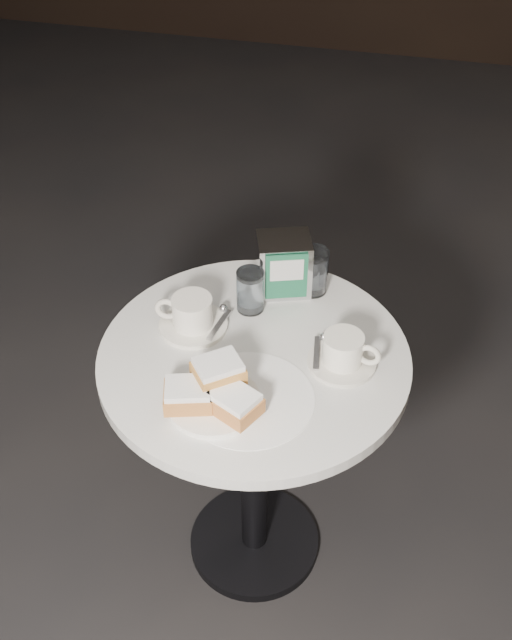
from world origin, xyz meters
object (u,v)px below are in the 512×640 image
object	(u,v)px
coffee_cup_left	(192,315)
water_glass_left	(250,291)
coffee_cup_right	(343,353)
napkin_dispenser	(284,265)
beignet_plate	(214,394)
cafe_table	(254,414)
water_glass_right	(313,272)

from	to	relation	value
coffee_cup_left	water_glass_left	distance (m)	0.15
coffee_cup_right	water_glass_left	world-z (taller)	water_glass_left
coffee_cup_left	napkin_dispenser	bearing A→B (deg)	41.46
beignet_plate	coffee_cup_right	world-z (taller)	beignet_plate
beignet_plate	coffee_cup_right	xyz separation A→B (m)	(0.24, 0.18, -0.00)
napkin_dispenser	cafe_table	bearing A→B (deg)	-112.21
water_glass_left	napkin_dispenser	bearing A→B (deg)	55.25
cafe_table	beignet_plate	world-z (taller)	beignet_plate
water_glass_left	cafe_table	bearing A→B (deg)	-73.87
cafe_table	water_glass_right	bearing A→B (deg)	71.21
beignet_plate	coffee_cup_right	size ratio (longest dim) A/B	1.28
cafe_table	coffee_cup_right	world-z (taller)	coffee_cup_right
beignet_plate	coffee_cup_left	xyz separation A→B (m)	(-0.11, 0.23, 0.00)
water_glass_left	water_glass_right	distance (m)	0.17
coffee_cup_left	water_glass_right	bearing A→B (deg)	33.86
water_glass_right	napkin_dispenser	bearing A→B (deg)	-169.62
cafe_table	water_glass_right	size ratio (longest dim) A/B	6.49
coffee_cup_left	coffee_cup_right	xyz separation A→B (m)	(0.36, -0.04, -0.00)
cafe_table	coffee_cup_left	xyz separation A→B (m)	(-0.16, 0.06, 0.23)
water_glass_right	water_glass_left	bearing A→B (deg)	-142.37
cafe_table	napkin_dispenser	xyz separation A→B (m)	(0.02, 0.24, 0.27)
coffee_cup_right	napkin_dispenser	size ratio (longest dim) A/B	1.14
cafe_table	coffee_cup_right	distance (m)	0.30
coffee_cup_right	napkin_dispenser	bearing A→B (deg)	135.65
cafe_table	napkin_dispenser	distance (m)	0.36
napkin_dispenser	coffee_cup_right	bearing A→B (deg)	-69.97
water_glass_left	napkin_dispenser	size ratio (longest dim) A/B	0.71
cafe_table	coffee_cup_left	size ratio (longest dim) A/B	4.27
napkin_dispenser	water_glass_left	bearing A→B (deg)	-142.99
water_glass_right	coffee_cup_right	bearing A→B (deg)	-65.51
beignet_plate	water_glass_right	bearing A→B (deg)	72.57
water_glass_right	napkin_dispenser	xyz separation A→B (m)	(-0.07, -0.01, 0.02)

